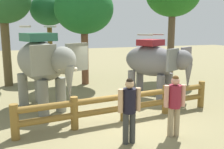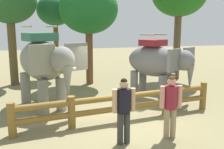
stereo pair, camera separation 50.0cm
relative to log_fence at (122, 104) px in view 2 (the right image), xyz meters
name	(u,v)px [view 2 (the right image)]	position (x,y,z in m)	size (l,w,h in m)	color
ground_plane	(121,120)	(0.00, 0.07, -0.61)	(60.00, 60.00, 0.00)	olive
log_fence	(122,104)	(0.00, 0.00, 0.00)	(7.23, 1.02, 1.05)	brown
elephant_near_left	(44,63)	(-2.45, 2.17, 1.21)	(2.78, 3.84, 3.23)	gray
elephant_center	(157,63)	(2.37, 2.26, 1.01)	(2.68, 3.37, 2.88)	slate
tourist_woman_in_black	(124,106)	(-0.53, -1.68, 0.46)	(0.65, 0.36, 1.84)	#323434
tourist_man_in_blue	(171,102)	(0.88, -1.69, 0.45)	(0.64, 0.41, 1.82)	#9A8664
tree_far_left	(89,10)	(0.15, 6.11, 3.49)	(3.18, 3.18, 5.49)	brown
tree_back_center	(9,2)	(-3.91, 7.05, 3.86)	(2.86, 2.86, 5.77)	brown
tree_far_right	(55,11)	(-1.45, 8.55, 3.50)	(2.21, 2.21, 5.12)	brown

